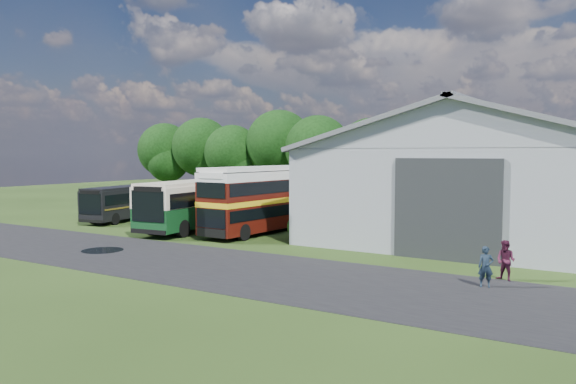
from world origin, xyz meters
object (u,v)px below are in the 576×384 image
Objects in this scene: bus_maroon_double at (263,200)px; visitor_b at (506,261)px; visitor_a at (486,267)px; bus_dark_single at (133,201)px; bus_green_single at (206,202)px; storage_shed at (499,169)px.

visitor_b is at bearing -18.35° from bus_maroon_double.
visitor_b is at bearing 55.63° from visitor_a.
bus_maroon_double reaches higher than bus_dark_single.
bus_green_single is 22.10m from visitor_a.
bus_maroon_double is 13.07m from bus_dark_single.
bus_dark_single is (-13.03, 0.71, -0.75)m from bus_maroon_double.
bus_maroon_double is 17.92m from visitor_a.
bus_green_single reaches higher than bus_dark_single.
visitor_b is (3.34, -15.09, -3.33)m from storage_shed.
bus_dark_single is 30.29m from visitor_b.
storage_shed reaches higher than visitor_b.
storage_shed reaches higher than bus_maroon_double.
storage_shed is 20.01m from bus_green_single.
storage_shed reaches higher than visitor_a.
visitor_a is at bearing -80.12° from storage_shed.
storage_shed reaches higher than bus_dark_single.
storage_shed reaches higher than bus_green_single.
visitor_a is (20.67, -7.76, -1.00)m from bus_green_single.
bus_green_single is at bearing -173.89° from bus_maroon_double.
storage_shed is at bearing 6.82° from bus_dark_single.
storage_shed is 27.41m from bus_dark_single.
bus_green_single is at bearing -153.34° from storage_shed.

